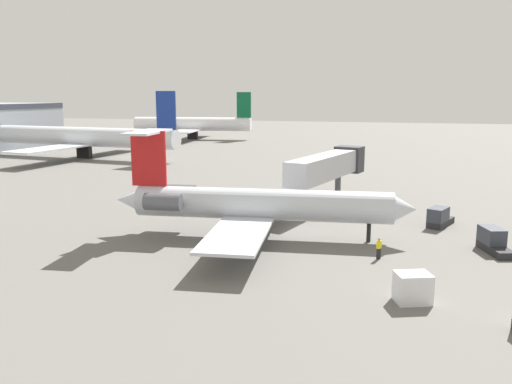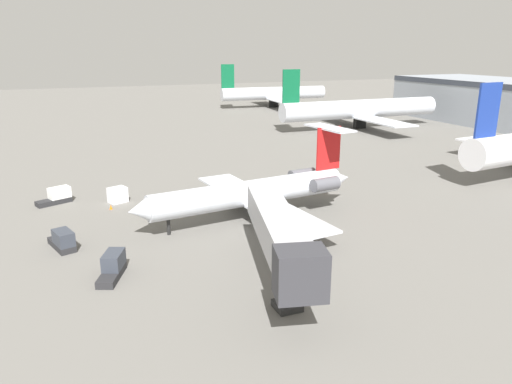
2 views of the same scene
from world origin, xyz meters
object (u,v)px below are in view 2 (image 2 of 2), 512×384
ground_crew_marshaller (149,214)px  baggage_tug_spare (113,266)px  baggage_tug_trailing (63,241)px  baggage_tug_lead (57,196)px  parked_airliner_west_end (273,94)px  parked_airliner_west_mid (360,109)px  jet_bridge (281,237)px  traffic_cone_near (111,207)px  regional_jet (257,191)px  cargo_container_uld (118,195)px

ground_crew_marshaller → baggage_tug_spare: 12.94m
ground_crew_marshaller → baggage_tug_trailing: (4.50, -8.81, -0.02)m
baggage_tug_lead → parked_airliner_west_end: size_ratio=0.13×
parked_airliner_west_mid → baggage_tug_spare: bearing=-47.7°
jet_bridge → baggage_tug_trailing: 21.66m
jet_bridge → baggage_tug_lead: (-30.06, -15.54, -3.64)m
jet_bridge → baggage_tug_spare: jet_bridge is taller
baggage_tug_lead → traffic_cone_near: size_ratio=7.69×
baggage_tug_trailing → parked_airliner_west_end: (-94.21, 63.86, 3.39)m
jet_bridge → parked_airliner_west_mid: size_ratio=0.43×
baggage_tug_lead → parked_airliner_west_mid: (-33.65, 65.55, 3.56)m
parked_airliner_west_mid → regional_jet: bearing=-43.5°
baggage_tug_lead → baggage_tug_spare: size_ratio=1.00×
regional_jet → ground_crew_marshaller: bearing=-107.2°
baggage_tug_spare → traffic_cone_near: baggage_tug_spare is taller
baggage_tug_lead → jet_bridge: bearing=27.3°
cargo_container_uld → ground_crew_marshaller: bearing=16.0°
baggage_tug_lead → parked_airliner_west_mid: size_ratio=0.11×
regional_jet → baggage_tug_spare: bearing=-62.6°
regional_jet → traffic_cone_near: 17.41m
ground_crew_marshaller → regional_jet: bearing=72.8°
cargo_container_uld → regional_jet: bearing=49.2°
jet_bridge → parked_airliner_west_end: size_ratio=0.51×
jet_bridge → traffic_cone_near: 27.37m
cargo_container_uld → traffic_cone_near: bearing=-24.3°
regional_jet → baggage_tug_trailing: regional_jet is taller
jet_bridge → parked_airliner_west_end: (-109.18, 48.64, -0.25)m
jet_bridge → baggage_tug_spare: (-7.59, -11.56, -3.64)m
regional_jet → traffic_cone_near: size_ratio=48.64×
parked_airliner_west_mid → ground_crew_marshaller: bearing=-51.9°
regional_jet → ground_crew_marshaller: size_ratio=15.83×
traffic_cone_near → parked_airliner_west_mid: 71.30m
baggage_tug_lead → baggage_tug_spare: (22.47, 3.98, 0.00)m
ground_crew_marshaller → cargo_container_uld: size_ratio=0.68×
jet_bridge → baggage_tug_trailing: (-14.97, -15.22, -3.64)m
traffic_cone_near → cargo_container_uld: bearing=155.7°
regional_jet → cargo_container_uld: (-11.59, -13.45, -2.14)m
regional_jet → traffic_cone_near: bearing=-122.2°
parked_airliner_west_mid → traffic_cone_near: bearing=-57.2°
cargo_container_uld → parked_airliner_west_end: parked_airliner_west_end is taller
regional_jet → parked_airliner_west_mid: bearing=136.5°
regional_jet → baggage_tug_trailing: 20.07m
baggage_tug_lead → baggage_tug_trailing: size_ratio=1.00×
baggage_tug_trailing → cargo_container_uld: bearing=152.9°
ground_crew_marshaller → parked_airliner_west_end: parked_airliner_west_end is taller
cargo_container_uld → baggage_tug_lead: bearing=-109.7°
baggage_tug_lead → traffic_cone_near: 7.51m
cargo_container_uld → traffic_cone_near: 2.75m
jet_bridge → ground_crew_marshaller: size_ratio=10.22×
traffic_cone_near → parked_airliner_west_mid: parked_airliner_west_mid is taller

